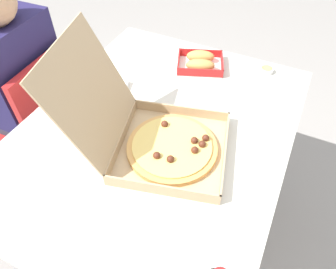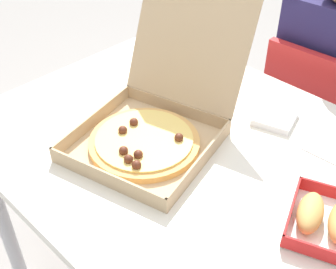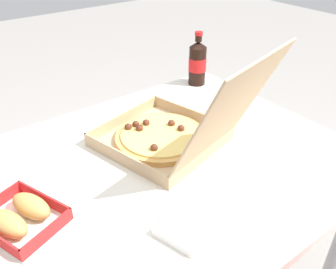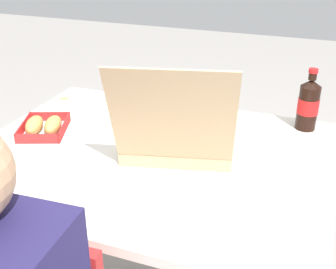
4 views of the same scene
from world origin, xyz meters
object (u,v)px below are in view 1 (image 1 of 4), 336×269
Objects in this scene: pizza_box_open at (159,138)px; bread_side_box at (200,62)px; paper_menu at (136,59)px; napkin_pile at (112,88)px; dipping_sauce_cup at (267,70)px; chair at (39,117)px; diner_person at (14,80)px.

bread_side_box is (0.49, 0.05, -0.02)m from pizza_box_open.
napkin_pile is (-0.22, -0.02, 0.01)m from paper_menu.
dipping_sauce_cup is at bearing -20.86° from pizza_box_open.
chair is 1.09m from dipping_sauce_cup.
diner_person is 5.48× the size of paper_menu.
pizza_box_open reaches higher than chair.
paper_menu is at bearing -58.74° from diner_person.
dipping_sauce_cup is (0.09, -0.27, -0.01)m from bread_side_box.
bread_side_box is (0.35, -0.69, 0.31)m from chair.
pizza_box_open is 5.04× the size of napkin_pile.
chair is at bearing -87.20° from diner_person.
pizza_box_open is 0.61m from dipping_sauce_cup.
dipping_sauce_cup reaches higher than paper_menu.
diner_person is at bearing 92.80° from chair.
diner_person is at bearing 118.56° from paper_menu.
paper_menu is at bearing -55.56° from chair.
napkin_pile is (0.19, 0.30, -0.04)m from pizza_box_open.
pizza_box_open is at bearing 159.14° from dipping_sauce_cup.
pizza_box_open is 2.64× the size of paper_menu.
paper_menu is at bearing 37.94° from pizza_box_open.
napkin_pile is at bearing -83.09° from diner_person.
bread_side_box is at bearing 108.21° from dipping_sauce_cup.
chair is at bearing 79.75° from pizza_box_open.
pizza_box_open is at bearing -100.25° from chair.
paper_menu is at bearing 106.36° from dipping_sauce_cup.
napkin_pile is at bearing 126.53° from dipping_sauce_cup.
paper_menu is (0.41, 0.32, -0.05)m from pizza_box_open.
diner_person is 1.11m from dipping_sauce_cup.
bread_side_box is 0.29m from paper_menu.
dipping_sauce_cup is (0.16, -0.54, 0.01)m from paper_menu.
bread_side_box is at bearing -40.41° from napkin_pile.
diner_person is (-0.00, 0.06, 0.21)m from chair.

